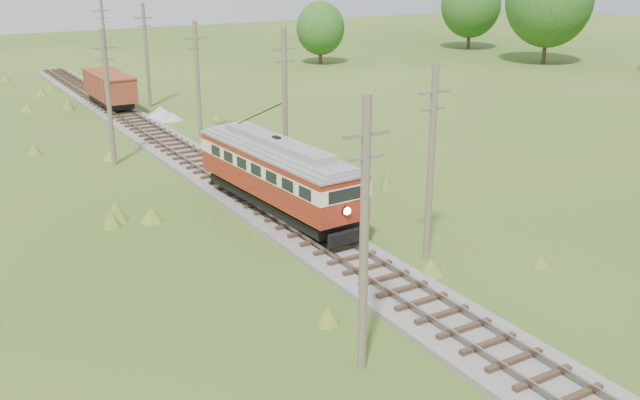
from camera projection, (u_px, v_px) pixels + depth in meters
railbed_main at (216, 175)px, 43.08m from camera, size 3.60×96.00×0.57m
streetcar at (277, 170)px, 35.73m from camera, size 3.49×12.05×5.46m
gondola at (110, 87)px, 61.33m from camera, size 2.65×8.04×2.66m
gravel_pile at (162, 113)px, 58.29m from camera, size 3.01×3.19×1.09m
utility_pole_r_2 at (431, 162)px, 30.30m from camera, size 1.60×0.30×8.60m
utility_pole_r_3 at (285, 105)px, 40.75m from camera, size 1.60×0.30×9.00m
utility_pole_r_4 at (198, 79)px, 51.32m from camera, size 1.60×0.30×8.40m
utility_pole_r_5 at (146, 55)px, 62.00m from camera, size 1.60×0.30×8.90m
utility_pole_r_6 at (105, 41)px, 72.50m from camera, size 1.60×0.30×8.70m
utility_pole_l_a at (364, 236)px, 21.73m from camera, size 1.60×0.30×9.00m
utility_pole_l_b at (108, 96)px, 44.41m from camera, size 1.60×0.30×8.60m
tree_right_5 at (471, 5)px, 100.73m from camera, size 8.40×8.40×10.82m
tree_mid_b at (320, 28)px, 87.14m from camera, size 5.88×5.88×7.57m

